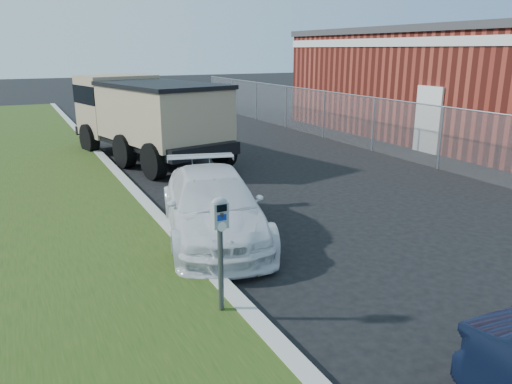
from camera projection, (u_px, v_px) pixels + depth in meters
name	position (u px, v px, depth m)	size (l,w,h in m)	color
ground	(355.00, 252.00, 8.57)	(120.00, 120.00, 0.00)	black
chainlink_fence	(374.00, 114.00, 16.81)	(0.06, 30.06, 30.00)	slate
brick_building	(478.00, 81.00, 19.98)	(9.20, 14.20, 4.17)	maroon
parking_meter	(220.00, 230.00, 6.13)	(0.21, 0.15, 1.50)	#3F4247
white_wagon	(212.00, 205.00, 9.15)	(1.70, 4.17, 1.21)	silver
dump_truck	(145.00, 114.00, 15.63)	(3.79, 6.80, 2.52)	black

